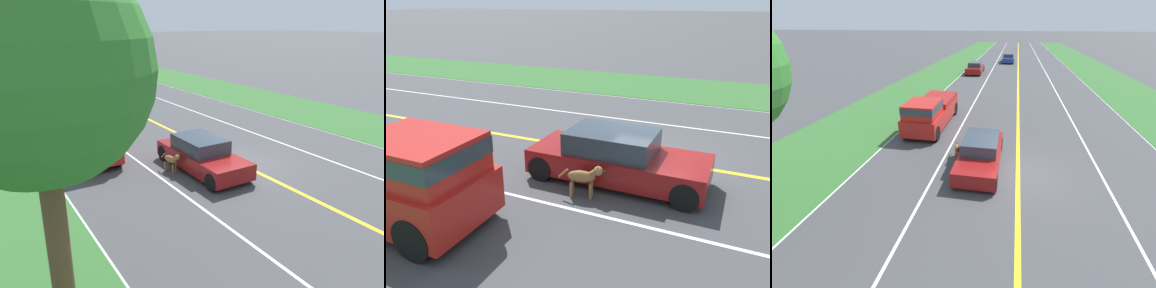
% 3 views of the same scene
% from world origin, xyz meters
% --- Properties ---
extents(ground_plane, '(400.00, 400.00, 0.00)m').
position_xyz_m(ground_plane, '(0.00, 0.00, 0.00)').
color(ground_plane, '#424244').
extents(centre_divider_line, '(0.18, 160.00, 0.01)m').
position_xyz_m(centre_divider_line, '(0.00, 0.00, 0.00)').
color(centre_divider_line, yellow).
rests_on(centre_divider_line, ground).
extents(lane_edge_line_right, '(0.14, 160.00, 0.01)m').
position_xyz_m(lane_edge_line_right, '(7.00, 0.00, 0.00)').
color(lane_edge_line_right, white).
rests_on(lane_edge_line_right, ground).
extents(lane_dash_same_dir, '(0.10, 160.00, 0.01)m').
position_xyz_m(lane_dash_same_dir, '(3.50, 0.00, 0.00)').
color(lane_dash_same_dir, white).
rests_on(lane_dash_same_dir, ground).
extents(lane_dash_oncoming, '(0.10, 160.00, 0.01)m').
position_xyz_m(lane_dash_oncoming, '(-3.50, 0.00, 0.00)').
color(lane_dash_oncoming, white).
rests_on(lane_dash_oncoming, ground).
extents(grass_verge_right, '(6.00, 160.00, 0.03)m').
position_xyz_m(grass_verge_right, '(10.00, 0.00, 0.01)').
color(grass_verge_right, '#33662D').
rests_on(grass_verge_right, ground).
extents(ego_car, '(1.80, 4.47, 1.33)m').
position_xyz_m(ego_car, '(1.71, -0.34, 0.62)').
color(ego_car, maroon).
rests_on(ego_car, ground).
extents(dog, '(0.40, 1.15, 0.84)m').
position_xyz_m(dog, '(2.87, -0.70, 0.53)').
color(dog, olive).
rests_on(dog, ground).
extents(pickup_truck, '(2.03, 5.80, 1.96)m').
position_xyz_m(pickup_truck, '(5.32, -4.55, 0.99)').
color(pickup_truck, red).
rests_on(pickup_truck, ground).
extents(car_trailing_near, '(1.89, 4.51, 1.34)m').
position_xyz_m(car_trailing_near, '(5.43, -23.41, 0.63)').
color(car_trailing_near, maroon).
rests_on(car_trailing_near, ground).
extents(car_trailing_mid, '(1.85, 4.62, 1.34)m').
position_xyz_m(car_trailing_mid, '(1.64, -34.07, 0.63)').
color(car_trailing_mid, navy).
rests_on(car_trailing_mid, ground).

